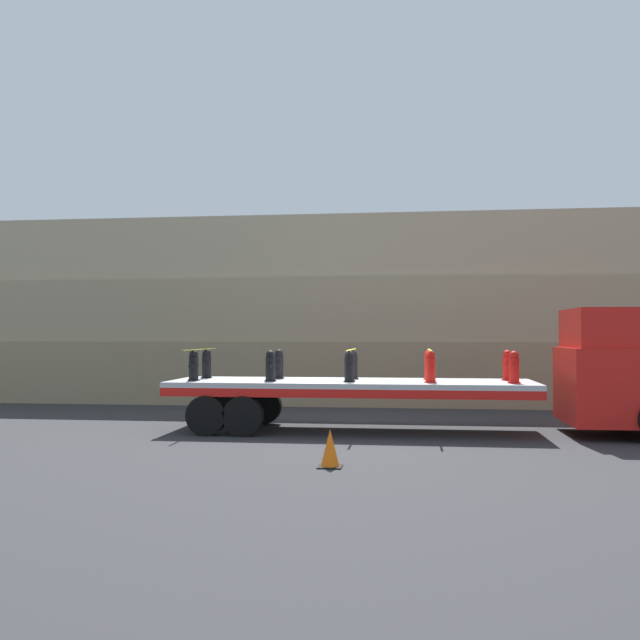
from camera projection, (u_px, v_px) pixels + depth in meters
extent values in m
plane|color=#2D2D30|center=(351.00, 431.00, 17.40)|extent=(120.00, 120.00, 0.00)
cube|color=gray|center=(368.00, 372.00, 24.52)|extent=(60.00, 3.00, 2.13)
cube|color=tan|center=(368.00, 311.00, 24.72)|extent=(60.00, 3.00, 2.13)
cube|color=tan|center=(369.00, 250.00, 24.91)|extent=(60.00, 3.00, 2.13)
cube|color=red|center=(623.00, 385.00, 16.63)|extent=(2.67, 2.59, 1.76)
cube|color=red|center=(610.00, 328.00, 16.69)|extent=(1.87, 2.38, 0.91)
cylinder|color=black|center=(628.00, 408.00, 17.77)|extent=(1.07, 0.28, 1.07)
cube|color=#B2B2B7|center=(351.00, 383.00, 17.42)|extent=(8.82, 2.52, 0.12)
cube|color=red|center=(347.00, 394.00, 16.21)|extent=(8.82, 0.08, 0.20)
cube|color=red|center=(355.00, 386.00, 18.63)|extent=(8.82, 0.08, 0.20)
cylinder|color=black|center=(243.00, 416.00, 16.56)|extent=(0.94, 0.30, 0.94)
cylinder|color=black|center=(264.00, 406.00, 18.87)|extent=(0.94, 0.30, 0.94)
cylinder|color=black|center=(206.00, 415.00, 16.67)|extent=(0.94, 0.30, 0.94)
cylinder|color=black|center=(231.00, 406.00, 18.98)|extent=(0.94, 0.30, 0.94)
cylinder|color=black|center=(194.00, 380.00, 17.35)|extent=(0.29, 0.29, 0.03)
cylinder|color=black|center=(194.00, 369.00, 17.36)|extent=(0.23, 0.23, 0.59)
sphere|color=black|center=(194.00, 355.00, 17.37)|extent=(0.22, 0.22, 0.22)
cylinder|color=black|center=(191.00, 366.00, 17.18)|extent=(0.10, 0.14, 0.10)
cylinder|color=black|center=(196.00, 365.00, 17.55)|extent=(0.10, 0.14, 0.10)
cylinder|color=black|center=(206.00, 377.00, 18.46)|extent=(0.29, 0.29, 0.03)
cylinder|color=black|center=(207.00, 367.00, 18.46)|extent=(0.23, 0.23, 0.59)
sphere|color=black|center=(207.00, 353.00, 18.47)|extent=(0.22, 0.22, 0.22)
cylinder|color=black|center=(204.00, 364.00, 18.28)|extent=(0.10, 0.14, 0.10)
cylinder|color=black|center=(209.00, 364.00, 18.65)|extent=(0.10, 0.14, 0.10)
cylinder|color=black|center=(270.00, 381.00, 17.11)|extent=(0.29, 0.29, 0.03)
cylinder|color=black|center=(270.00, 369.00, 17.12)|extent=(0.23, 0.23, 0.59)
sphere|color=black|center=(270.00, 355.00, 17.13)|extent=(0.22, 0.22, 0.22)
cylinder|color=black|center=(269.00, 367.00, 16.94)|extent=(0.10, 0.14, 0.10)
cylinder|color=black|center=(272.00, 366.00, 17.31)|extent=(0.10, 0.14, 0.10)
cylinder|color=black|center=(279.00, 378.00, 18.22)|extent=(0.29, 0.29, 0.03)
cylinder|color=black|center=(279.00, 367.00, 18.22)|extent=(0.23, 0.23, 0.59)
sphere|color=black|center=(279.00, 354.00, 18.23)|extent=(0.22, 0.22, 0.22)
cylinder|color=black|center=(277.00, 365.00, 18.04)|extent=(0.10, 0.14, 0.10)
cylinder|color=black|center=(280.00, 364.00, 18.41)|extent=(0.10, 0.14, 0.10)
cylinder|color=black|center=(349.00, 381.00, 16.88)|extent=(0.29, 0.29, 0.03)
cylinder|color=black|center=(349.00, 370.00, 16.88)|extent=(0.23, 0.23, 0.59)
sphere|color=black|center=(349.00, 355.00, 16.89)|extent=(0.22, 0.22, 0.22)
cylinder|color=black|center=(349.00, 367.00, 16.70)|extent=(0.10, 0.14, 0.10)
cylinder|color=black|center=(350.00, 366.00, 17.07)|extent=(0.10, 0.14, 0.10)
cylinder|color=black|center=(353.00, 379.00, 17.98)|extent=(0.29, 0.29, 0.03)
cylinder|color=black|center=(353.00, 367.00, 17.98)|extent=(0.23, 0.23, 0.59)
sphere|color=black|center=(353.00, 354.00, 17.99)|extent=(0.22, 0.22, 0.22)
cylinder|color=black|center=(352.00, 365.00, 17.80)|extent=(0.10, 0.14, 0.10)
cylinder|color=black|center=(354.00, 364.00, 18.17)|extent=(0.10, 0.14, 0.10)
cylinder|color=red|center=(431.00, 382.00, 16.64)|extent=(0.29, 0.29, 0.03)
cylinder|color=red|center=(430.00, 370.00, 16.64)|extent=(0.23, 0.23, 0.59)
sphere|color=red|center=(430.00, 355.00, 16.65)|extent=(0.22, 0.22, 0.22)
cylinder|color=red|center=(431.00, 367.00, 16.46)|extent=(0.10, 0.14, 0.10)
cylinder|color=red|center=(430.00, 367.00, 16.83)|extent=(0.10, 0.14, 0.10)
cylinder|color=red|center=(429.00, 379.00, 17.74)|extent=(0.29, 0.29, 0.03)
cylinder|color=red|center=(429.00, 368.00, 17.74)|extent=(0.23, 0.23, 0.59)
sphere|color=red|center=(429.00, 354.00, 17.75)|extent=(0.22, 0.22, 0.22)
cylinder|color=red|center=(429.00, 365.00, 17.56)|extent=(0.10, 0.14, 0.10)
cylinder|color=red|center=(429.00, 365.00, 17.93)|extent=(0.10, 0.14, 0.10)
cylinder|color=red|center=(514.00, 383.00, 16.40)|extent=(0.29, 0.29, 0.03)
cylinder|color=red|center=(514.00, 371.00, 16.40)|extent=(0.23, 0.23, 0.59)
sphere|color=red|center=(514.00, 356.00, 16.41)|extent=(0.22, 0.22, 0.22)
cylinder|color=red|center=(515.00, 368.00, 16.22)|extent=(0.10, 0.14, 0.10)
cylinder|color=red|center=(513.00, 367.00, 16.59)|extent=(0.10, 0.14, 0.10)
cylinder|color=red|center=(508.00, 380.00, 17.50)|extent=(0.29, 0.29, 0.03)
cylinder|color=red|center=(507.00, 368.00, 17.51)|extent=(0.23, 0.23, 0.59)
sphere|color=red|center=(507.00, 354.00, 17.51)|extent=(0.22, 0.22, 0.22)
cylinder|color=red|center=(509.00, 366.00, 17.32)|extent=(0.10, 0.14, 0.10)
cylinder|color=red|center=(506.00, 365.00, 17.69)|extent=(0.10, 0.14, 0.10)
cube|color=yellow|center=(200.00, 349.00, 17.92)|extent=(0.05, 2.72, 0.01)
cube|color=yellow|center=(351.00, 350.00, 17.44)|extent=(0.05, 2.72, 0.01)
cube|color=yellow|center=(430.00, 350.00, 17.20)|extent=(0.05, 2.72, 0.01)
cube|color=black|center=(330.00, 467.00, 12.65)|extent=(0.43, 0.43, 0.03)
cone|color=orange|center=(330.00, 447.00, 12.66)|extent=(0.33, 0.33, 0.66)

